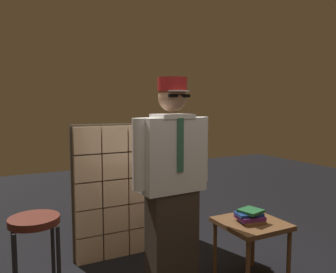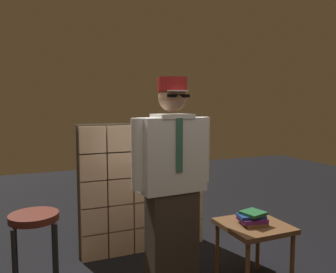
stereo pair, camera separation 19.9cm
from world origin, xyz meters
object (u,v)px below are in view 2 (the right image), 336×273
book_stack (252,218)px  bar_stool (35,241)px  standing_person (172,182)px  side_table (254,232)px  coffee_mug (247,219)px

book_stack → bar_stool: bearing=171.2°
bar_stool → book_stack: size_ratio=3.11×
standing_person → book_stack: bearing=-22.3°
bar_stool → side_table: bearing=-8.2°
standing_person → bar_stool: standing_person is taller
standing_person → bar_stool: bearing=173.6°
coffee_mug → bar_stool: bearing=171.3°
bar_stool → book_stack: bar_stool is taller
side_table → book_stack: 0.13m
book_stack → coffee_mug: (-0.04, 0.01, -0.01)m
side_table → book_stack: (-0.03, -0.01, 0.13)m
side_table → coffee_mug: 0.14m
standing_person → side_table: 0.82m
standing_person → side_table: standing_person is taller
standing_person → side_table: size_ratio=3.23×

